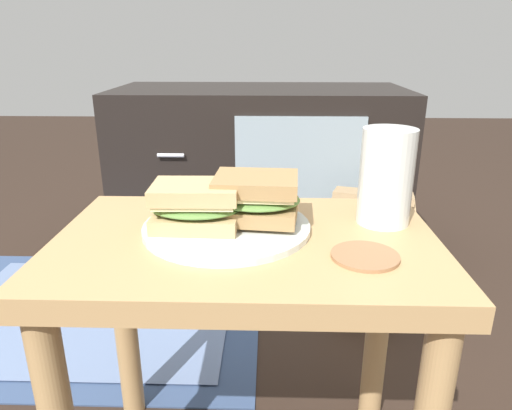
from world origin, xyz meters
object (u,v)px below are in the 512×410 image
Objects in this scene: sandwich_front at (196,206)px; tv_cabinet at (261,173)px; sandwich_back at (256,197)px; coaster at (365,256)px; plate at (227,227)px; paper_bag at (368,256)px; beer_glass at (386,179)px.

tv_cabinet is at bearing 85.21° from sandwich_front.
tv_cabinet is 6.71× the size of sandwich_back.
sandwich_front is at bearing 161.77° from coaster.
tv_cabinet is at bearing 87.87° from plate.
paper_bag is at bearing 59.41° from sandwich_back.
paper_bag is at bearing 53.57° from sandwich_front.
plate is at bearing 155.23° from coaster.
beer_glass is 1.64× the size of coaster.
plate is at bearing -166.19° from sandwich_back.
sandwich_back is at bearing -171.41° from beer_glass.
tv_cabinet is 2.62× the size of paper_bag.
plate is at bearing -123.67° from paper_bag.
sandwich_front is (-0.08, -0.93, 0.21)m from tv_cabinet.
plate is 0.67m from paper_bag.
beer_glass reaches higher than paper_bag.
beer_glass is at bearing 9.55° from plate.
paper_bag is (0.09, 0.46, -0.35)m from beer_glass.
plate is (-0.03, -0.92, 0.17)m from tv_cabinet.
coaster is at bearing -111.55° from beer_glass.
beer_glass reaches higher than sandwich_front.
coaster is (0.23, -0.08, -0.04)m from sandwich_front.
sandwich_back is (0.04, 0.01, 0.04)m from plate.
coaster is 0.25× the size of paper_bag.
sandwich_back is 0.39× the size of paper_bag.
paper_bag is (0.30, -0.42, -0.11)m from tv_cabinet.
paper_bag is (0.29, 0.49, -0.33)m from sandwich_back.
sandwich_back is 1.58× the size of coaster.
tv_cabinet is at bearing 103.24° from beer_glass.
plate is 2.78× the size of coaster.
sandwich_front is at bearing -126.43° from paper_bag.
sandwich_back is (0.01, -0.91, 0.22)m from tv_cabinet.
tv_cabinet reaches higher than paper_bag.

